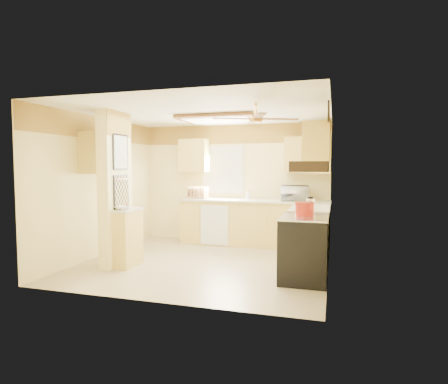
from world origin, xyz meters
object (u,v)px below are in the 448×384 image
(dutch_oven, at_px, (305,209))
(bowl, at_px, (123,208))
(microwave, at_px, (295,193))
(stove, at_px, (304,249))
(kettle, at_px, (311,204))

(dutch_oven, bearing_deg, bowl, -173.59)
(microwave, xyz_separation_m, bowl, (-2.46, -2.30, -0.12))
(stove, height_order, microwave, microwave)
(bowl, xyz_separation_m, dutch_oven, (2.79, 0.31, 0.04))
(stove, relative_size, bowl, 4.06)
(bowl, distance_m, dutch_oven, 2.81)
(dutch_oven, bearing_deg, stove, -87.10)
(stove, xyz_separation_m, microwave, (-0.34, 2.15, 0.63))
(bowl, bearing_deg, dutch_oven, 6.41)
(stove, distance_m, kettle, 0.88)
(dutch_oven, relative_size, kettle, 1.39)
(bowl, xyz_separation_m, kettle, (2.84, 0.81, 0.07))
(stove, relative_size, microwave, 1.69)
(microwave, height_order, bowl, microwave)
(stove, bearing_deg, bowl, -177.07)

